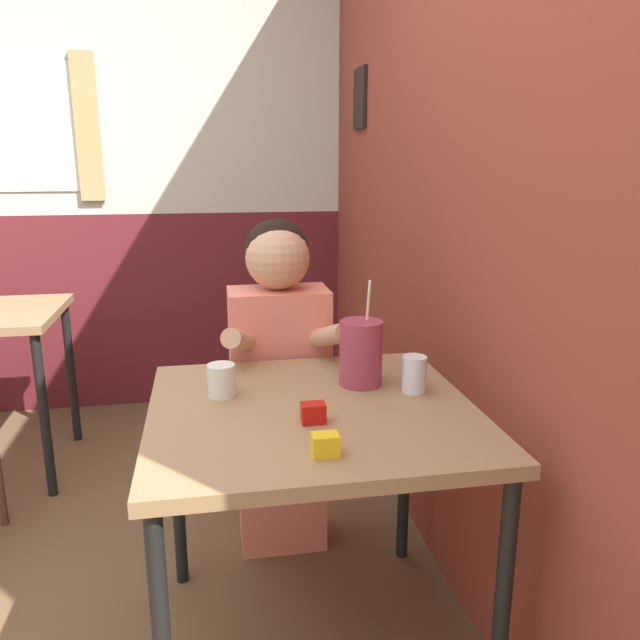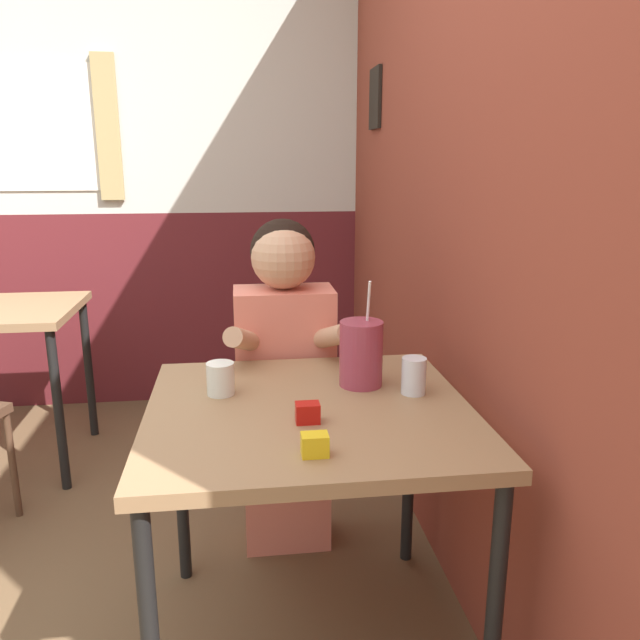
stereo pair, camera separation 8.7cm
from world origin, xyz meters
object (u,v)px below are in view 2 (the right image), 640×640
(background_table, at_px, (0,330))
(cocktail_pitcher, at_px, (361,353))
(person_seated, at_px, (285,377))
(main_table, at_px, (309,433))

(background_table, distance_m, cocktail_pitcher, 1.85)
(background_table, bearing_deg, person_seated, -32.48)
(background_table, relative_size, person_seated, 0.63)
(main_table, relative_size, cocktail_pitcher, 2.77)
(person_seated, distance_m, cocktail_pitcher, 0.49)
(background_table, relative_size, cocktail_pitcher, 2.44)
(background_table, xyz_separation_m, person_seated, (1.22, -0.78, -0.00))
(main_table, relative_size, person_seated, 0.71)
(person_seated, bearing_deg, main_table, -87.29)
(cocktail_pitcher, bearing_deg, main_table, -139.10)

